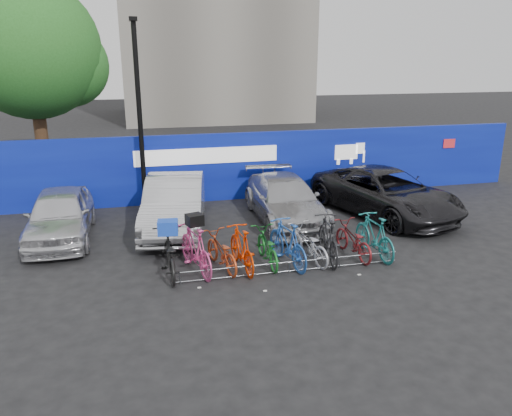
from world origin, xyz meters
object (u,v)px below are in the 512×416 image
object	(u,v)px
bike_5	(288,243)
bike_7	(328,239)
bike_rack	(289,267)
bike_8	(353,240)
bike_0	(169,254)
bike_6	(308,244)
bike_9	(374,236)
car_2	(285,200)
car_0	(60,215)
car_1	(175,204)
bike_4	(267,247)
lamppost	(139,112)
bike_3	(242,248)
bike_1	(196,249)
bike_2	(221,252)
car_3	(386,193)
tree	(38,53)

from	to	relation	value
bike_5	bike_7	xyz separation A→B (m)	(1.09, 0.05, 0.00)
bike_rack	bike_8	bearing A→B (deg)	17.16
bike_0	bike_6	distance (m)	3.45
bike_9	bike_8	bearing A→B (deg)	-15.26
car_2	bike_7	bearing A→B (deg)	-86.70
car_0	car_1	world-z (taller)	car_1
bike_4	bike_6	size ratio (longest dim) A/B	0.97
lamppost	bike_3	distance (m)	6.52
bike_8	car_0	bearing A→B (deg)	-29.47
lamppost	bike_8	xyz separation A→B (m)	(5.10, -5.41, -2.82)
car_0	bike_0	distance (m)	4.24
bike_1	bike_7	world-z (taller)	bike_1
bike_7	bike_9	bearing A→B (deg)	-174.18
bike_2	bike_6	size ratio (longest dim) A/B	0.98
bike_3	car_2	bearing A→B (deg)	-127.98
bike_4	bike_6	distance (m)	1.05
bike_0	bike_6	bearing A→B (deg)	179.38
bike_rack	car_3	world-z (taller)	car_3
bike_3	bike_8	distance (m)	2.95
tree	car_3	bearing A→B (deg)	-32.24
tree	car_1	size ratio (longest dim) A/B	1.64
car_2	bike_7	xyz separation A→B (m)	(0.14, -3.30, -0.10)
car_1	bike_5	distance (m)	4.19
bike_0	bike_8	bearing A→B (deg)	179.43
car_1	bike_3	bearing A→B (deg)	-59.63
bike_rack	car_0	world-z (taller)	car_0
bike_rack	bike_8	xyz separation A→B (m)	(1.90, 0.59, 0.29)
lamppost	bike_rack	xyz separation A→B (m)	(3.20, -6.00, -3.11)
tree	bike_6	world-z (taller)	tree
car_3	bike_0	distance (m)	7.78
car_3	bike_0	xyz separation A→B (m)	(-7.15, -3.06, -0.23)
bike_9	bike_2	bearing A→B (deg)	-7.01
tree	bike_4	xyz separation A→B (m)	(6.40, -10.01, -4.62)
bike_2	bike_1	bearing A→B (deg)	-11.01
lamppost	bike_1	size ratio (longest dim) A/B	3.09
bike_0	bike_8	world-z (taller)	bike_0
car_1	bike_0	xyz separation A→B (m)	(-0.40, -3.27, -0.27)
car_3	bike_4	bearing A→B (deg)	-164.23
car_0	car_3	size ratio (longest dim) A/B	0.78
bike_rack	bike_3	xyz separation A→B (m)	(-1.06, 0.48, 0.38)
bike_3	bike_4	bearing A→B (deg)	-172.10
tree	bike_4	bearing A→B (deg)	-57.43
bike_1	bike_5	xyz separation A→B (m)	(2.26, -0.11, -0.02)
car_3	bike_2	distance (m)	6.64
bike_6	bike_8	distance (m)	1.23
car_1	bike_1	xyz separation A→B (m)	(0.22, -3.26, -0.19)
car_2	bike_1	xyz separation A→B (m)	(-3.20, -3.24, -0.09)
bike_6	bike_9	world-z (taller)	bike_9
car_2	bike_1	size ratio (longest dim) A/B	2.38
bike_4	bike_5	world-z (taller)	bike_5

